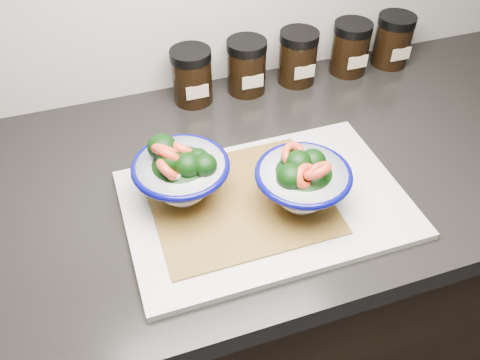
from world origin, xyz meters
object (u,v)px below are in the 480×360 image
object	(u,v)px
spice_jar_b	(247,66)
spice_jar_c	(298,57)
spice_jar_a	(192,76)
spice_jar_e	(393,40)
cutting_board	(266,204)
bowl_left	(181,173)
bowl_right	(302,181)
spice_jar_d	(350,48)

from	to	relation	value
spice_jar_b	spice_jar_c	distance (m)	0.11
spice_jar_a	spice_jar_e	bearing A→B (deg)	0.00
cutting_board	spice_jar_b	xyz separation A→B (m)	(0.08, 0.33, 0.05)
bowl_left	spice_jar_e	size ratio (longest dim) A/B	1.36
spice_jar_a	spice_jar_e	size ratio (longest dim) A/B	1.00
bowl_right	spice_jar_b	xyz separation A→B (m)	(0.03, 0.36, -0.01)
spice_jar_a	spice_jar_c	world-z (taller)	same
bowl_left	spice_jar_a	distance (m)	0.30
cutting_board	spice_jar_a	xyz separation A→B (m)	(-0.03, 0.33, 0.05)
spice_jar_d	cutting_board	bearing A→B (deg)	-133.83
spice_jar_b	bowl_right	bearing A→B (deg)	-95.52
cutting_board	spice_jar_c	size ratio (longest dim) A/B	3.98
bowl_right	spice_jar_c	size ratio (longest dim) A/B	1.33
spice_jar_a	spice_jar_e	world-z (taller)	same
cutting_board	spice_jar_d	world-z (taller)	spice_jar_d
spice_jar_c	spice_jar_a	bearing A→B (deg)	180.00
bowl_left	spice_jar_b	distance (m)	0.35
bowl_right	spice_jar_e	distance (m)	0.52
bowl_right	spice_jar_d	world-z (taller)	bowl_right
spice_jar_b	spice_jar_c	world-z (taller)	same
spice_jar_b	spice_jar_e	size ratio (longest dim) A/B	1.00
spice_jar_a	spice_jar_b	bearing A→B (deg)	0.00
spice_jar_e	cutting_board	bearing A→B (deg)	-141.91
spice_jar_a	spice_jar_b	world-z (taller)	same
cutting_board	spice_jar_b	distance (m)	0.35
bowl_left	spice_jar_a	xyz separation A→B (m)	(0.09, 0.28, -0.01)
cutting_board	spice_jar_d	bearing A→B (deg)	46.17
spice_jar_a	bowl_left	bearing A→B (deg)	-107.90
spice_jar_d	spice_jar_c	bearing A→B (deg)	180.00
spice_jar_d	bowl_right	bearing A→B (deg)	-127.23
bowl_left	spice_jar_c	distance (m)	0.43
spice_jar_c	bowl_left	bearing A→B (deg)	-138.63
bowl_right	spice_jar_a	size ratio (longest dim) A/B	1.33
spice_jar_c	spice_jar_d	distance (m)	0.12
spice_jar_a	cutting_board	bearing A→B (deg)	-84.42
bowl_left	spice_jar_e	world-z (taller)	bowl_left
spice_jar_e	spice_jar_d	bearing A→B (deg)	180.00
bowl_left	spice_jar_c	xyz separation A→B (m)	(0.32, 0.28, -0.01)
cutting_board	spice_jar_c	distance (m)	0.39
cutting_board	spice_jar_b	size ratio (longest dim) A/B	3.98
cutting_board	spice_jar_d	distance (m)	0.46
spice_jar_b	spice_jar_d	bearing A→B (deg)	0.00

